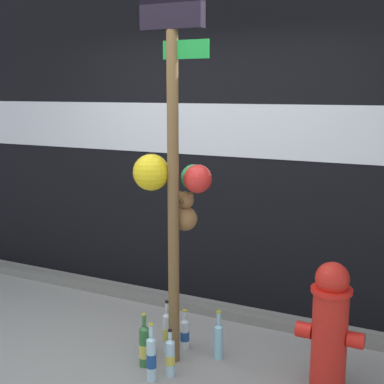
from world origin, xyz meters
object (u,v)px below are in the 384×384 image
(bottle_5, at_px, (185,333))
(bottle_2, at_px, (144,341))
(bottle_1, at_px, (167,331))
(memorial_post, at_px, (174,150))
(bottle_0, at_px, (144,346))
(fire_hydrant, at_px, (330,325))
(bottle_6, at_px, (219,339))
(bottle_4, at_px, (151,357))
(bottle_3, at_px, (170,357))

(bottle_5, bearing_deg, bottle_2, -132.96)
(bottle_1, bearing_deg, memorial_post, -32.28)
(bottle_0, bearing_deg, bottle_5, 70.38)
(fire_hydrant, height_order, bottle_6, fire_hydrant)
(bottle_0, relative_size, bottle_1, 0.99)
(bottle_4, bearing_deg, bottle_3, 53.44)
(memorial_post, distance_m, bottle_3, 1.43)
(fire_hydrant, relative_size, bottle_1, 2.14)
(bottle_0, xyz_separation_m, bottle_2, (-0.08, 0.14, -0.04))
(bottle_4, bearing_deg, memorial_post, 90.53)
(bottle_1, relative_size, bottle_3, 1.19)
(bottle_2, xyz_separation_m, bottle_5, (0.22, 0.23, 0.01))
(bottle_0, bearing_deg, bottle_4, -44.67)
(bottle_0, distance_m, bottle_2, 0.17)
(bottle_3, bearing_deg, bottle_0, 172.83)
(fire_hydrant, height_order, bottle_0, fire_hydrant)
(fire_hydrant, xyz_separation_m, bottle_0, (-1.23, -0.32, -0.28))
(memorial_post, height_order, bottle_3, memorial_post)
(memorial_post, distance_m, bottle_6, 1.43)
(fire_hydrant, height_order, bottle_5, fire_hydrant)
(bottle_2, distance_m, bottle_5, 0.32)
(memorial_post, height_order, fire_hydrant, memorial_post)
(bottle_3, xyz_separation_m, bottle_6, (0.20, 0.37, 0.01))
(fire_hydrant, relative_size, bottle_5, 2.78)
(memorial_post, relative_size, bottle_6, 7.35)
(bottle_5, bearing_deg, fire_hydrant, -2.47)
(bottle_0, bearing_deg, memorial_post, 55.49)
(bottle_6, bearing_deg, bottle_3, -118.43)
(bottle_2, xyz_separation_m, bottle_4, (0.23, -0.28, 0.05))
(memorial_post, relative_size, bottle_1, 6.71)
(bottle_3, xyz_separation_m, bottle_5, (-0.09, 0.40, -0.01))
(bottle_0, bearing_deg, bottle_6, 38.80)
(bottle_0, distance_m, bottle_3, 0.23)
(bottle_2, xyz_separation_m, bottle_6, (0.51, 0.21, 0.04))
(bottle_3, bearing_deg, bottle_2, 151.79)
(bottle_1, height_order, bottle_2, bottle_1)
(bottle_6, bearing_deg, bottle_1, -168.80)
(bottle_4, xyz_separation_m, bottle_5, (-0.01, 0.51, -0.04))
(memorial_post, xyz_separation_m, fire_hydrant, (1.09, 0.12, -1.11))
(bottle_6, bearing_deg, fire_hydrant, -1.34)
(bottle_4, bearing_deg, bottle_6, 59.55)
(bottle_3, bearing_deg, bottle_4, -126.56)
(memorial_post, height_order, bottle_6, memorial_post)
(fire_hydrant, xyz_separation_m, bottle_3, (-1.00, -0.35, -0.30))
(fire_hydrant, relative_size, bottle_2, 2.95)
(bottle_2, bearing_deg, bottle_0, -58.43)
(fire_hydrant, bearing_deg, bottle_0, -165.22)
(memorial_post, bearing_deg, bottle_1, 147.72)
(bottle_3, bearing_deg, fire_hydrant, 19.36)
(memorial_post, bearing_deg, bottle_6, 26.06)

